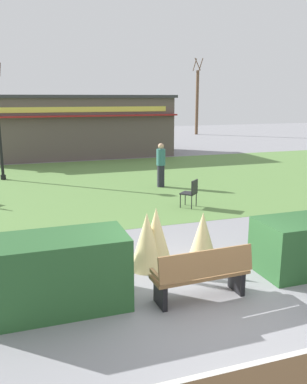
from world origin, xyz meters
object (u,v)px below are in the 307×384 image
at_px(cafe_chair_east, 191,191).
at_px(tree_center_bg, 197,101).
at_px(person_strolling, 161,165).
at_px(food_kiosk, 75,126).
at_px(park_bench, 202,274).
at_px(parked_car_west_slot, 11,137).

xyz_separation_m(cafe_chair_east, tree_center_bg, (10.93, 23.48, 2.52)).
bearing_deg(person_strolling, tree_center_bg, -31.54).
bearing_deg(food_kiosk, park_bench, -91.39).
relative_size(cafe_chair_east, parked_car_west_slot, 0.21).
height_order(cafe_chair_east, tree_center_bg, tree_center_bg).
bearing_deg(parked_car_west_slot, person_strolling, -70.78).
bearing_deg(park_bench, cafe_chair_east, 67.88).
xyz_separation_m(person_strolling, tree_center_bg, (10.81, 20.33, 2.19)).
distance_m(food_kiosk, cafe_chair_east, 13.04).
relative_size(food_kiosk, tree_center_bg, 1.64).
relative_size(parked_car_west_slot, tree_center_bg, 0.62).
bearing_deg(cafe_chair_east, parked_car_west_slot, 105.93).
distance_m(person_strolling, tree_center_bg, 23.13).
relative_size(park_bench, parked_car_west_slot, 0.40).
xyz_separation_m(park_bench, person_strolling, (2.36, 8.66, 0.38)).
distance_m(parked_car_west_slot, tree_center_bg, 17.12).
relative_size(park_bench, tree_center_bg, 0.25).
bearing_deg(tree_center_bg, park_bench, -114.43).
relative_size(person_strolling, tree_center_bg, 0.25).
bearing_deg(person_strolling, food_kiosk, 7.59).
bearing_deg(cafe_chair_east, park_bench, -112.12).
xyz_separation_m(food_kiosk, parked_car_west_slot, (-3.68, 6.33, -1.12)).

